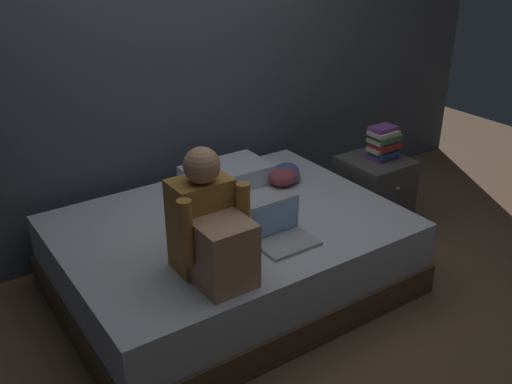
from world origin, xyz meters
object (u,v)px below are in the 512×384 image
object	(u,v)px
pillow	(227,175)
person_sitting	(210,229)
nightstand	(373,193)
laptop	(282,233)
bed	(230,255)
clothes_pile	(286,175)
book_stack	(384,143)

from	to	relation	value
pillow	person_sitting	bearing A→B (deg)	-125.89
nightstand	laptop	xyz separation A→B (m)	(-1.19, -0.47, 0.26)
bed	pillow	xyz separation A→B (m)	(0.26, 0.45, 0.30)
person_sitting	clothes_pile	xyz separation A→B (m)	(0.97, 0.67, -0.20)
bed	laptop	world-z (taller)	laptop
nightstand	pillow	distance (m)	1.13
pillow	laptop	bearing A→B (deg)	-100.50
laptop	pillow	world-z (taller)	laptop
pillow	clothes_pile	bearing A→B (deg)	-30.39
pillow	book_stack	xyz separation A→B (m)	(1.08, -0.37, 0.12)
pillow	clothes_pile	size ratio (longest dim) A/B	1.98
book_stack	clothes_pile	distance (m)	0.77
laptop	pillow	bearing A→B (deg)	79.50
laptop	clothes_pile	distance (m)	0.80
person_sitting	clothes_pile	bearing A→B (deg)	34.43
person_sitting	book_stack	xyz separation A→B (m)	(1.71, 0.50, -0.07)
person_sitting	laptop	bearing A→B (deg)	5.08
pillow	nightstand	bearing A→B (deg)	-19.17
bed	person_sitting	bearing A→B (deg)	-131.09
pillow	book_stack	bearing A→B (deg)	-18.96
person_sitting	pillow	xyz separation A→B (m)	(0.63, 0.87, -0.19)
person_sitting	book_stack	world-z (taller)	person_sitting
nightstand	book_stack	world-z (taller)	book_stack
book_stack	clothes_pile	xyz separation A→B (m)	(-0.74, 0.17, -0.13)
book_stack	bed	bearing A→B (deg)	-176.64
clothes_pile	pillow	bearing A→B (deg)	149.61
bed	clothes_pile	bearing A→B (deg)	22.22
person_sitting	laptop	xyz separation A→B (m)	(0.48, 0.04, -0.20)
bed	person_sitting	size ratio (longest dim) A/B	3.05
laptop	book_stack	world-z (taller)	book_stack
bed	nightstand	size ratio (longest dim) A/B	3.76
bed	nightstand	world-z (taller)	nightstand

